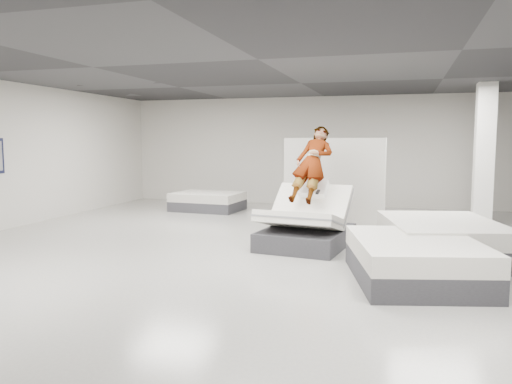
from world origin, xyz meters
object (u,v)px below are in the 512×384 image
Objects in this scene: flat_bed_left_far at (208,201)px; column at (484,155)px; remote at (318,192)px; person at (312,179)px; divider_panel at (333,185)px; flat_bed_right_far at (441,239)px; flat_bed_right_near at (415,260)px; hero_bed at (306,226)px.

flat_bed_left_far is 7.02m from column.
person is at bearing 122.15° from remote.
divider_panel is at bearing -152.49° from column.
flat_bed_right_far is 3.99m from column.
flat_bed_right_far is 1.61m from flat_bed_right_near.
person is 1.44m from divider_panel.
flat_bed_right_near is at bearing -59.14° from divider_panel.
remote is at bearing -132.93° from column.
hero_bed is 0.68m from remote.
column is at bearing 33.82° from divider_panel.
remote reaches higher than flat_bed_left_far.
hero_bed is at bearing -48.09° from flat_bed_left_far.
flat_bed_right_near is (-0.45, -1.55, -0.02)m from flat_bed_right_far.
flat_bed_left_far is (-5.77, 4.10, -0.06)m from flat_bed_right_far.
flat_bed_right_near is 7.76m from flat_bed_left_far.
flat_bed_left_far is 0.59× the size of column.
remote is 5.43m from flat_bed_left_far.
person is at bearing -91.86° from divider_panel.
person is at bearing 166.13° from flat_bed_right_far.
divider_panel is (0.24, 1.73, 0.62)m from hero_bed.
flat_bed_left_far is at bearing 144.59° from flat_bed_right_far.
divider_panel is 0.68× the size of column.
remote is 2.49m from flat_bed_right_near.
flat_bed_left_far is (-3.47, 3.86, -0.12)m from hero_bed.
person is 2.50m from flat_bed_right_far.
remote is at bearing -84.67° from divider_panel.
remote is 1.78m from divider_panel.
divider_panel is at bearing 114.56° from flat_bed_right_near.
remote is 0.06× the size of divider_panel.
hero_bed is at bearing -91.76° from divider_panel.
person is at bearing -137.75° from column.
divider_panel is 0.89× the size of flat_bed_right_near.
column reaches higher than person.
person is 0.66× the size of flat_bed_right_far.
remote is 4.72m from column.
flat_bed_left_far is (-3.68, 3.92, -0.76)m from remote.
flat_bed_right_far reaches higher than flat_bed_right_near.
column reaches higher than flat_bed_right_near.
divider_panel is at bearing 81.94° from hero_bed.
flat_bed_right_far is (2.08, -0.18, -0.70)m from remote.
flat_bed_left_far is at bearing 156.42° from divider_panel.
person reaches higher than flat_bed_left_far.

